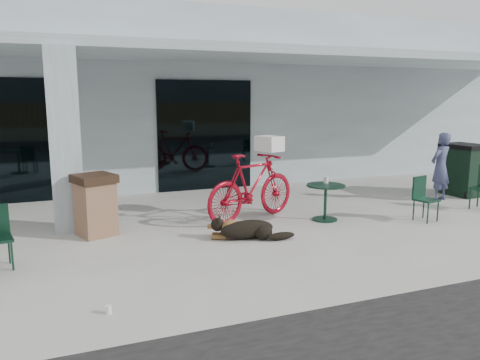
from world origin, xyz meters
name	(u,v)px	position (x,y,z in m)	size (l,w,h in m)	color
ground	(188,261)	(0.00, 0.00, 0.00)	(80.00, 80.00, 0.00)	beige
building	(113,98)	(0.00, 8.50, 2.25)	(22.00, 7.00, 4.50)	silver
storefront_glass_right	(205,136)	(1.80, 4.98, 1.35)	(2.40, 0.06, 2.70)	black
column	(65,141)	(-1.50, 2.30, 1.56)	(0.50, 0.50, 3.12)	silver
overhang	(138,50)	(0.00, 3.60, 3.21)	(22.00, 2.80, 0.18)	silver
bicycle	(252,186)	(1.73, 1.81, 0.64)	(0.60, 2.12, 1.27)	#A10D1F
laundry_basket	(269,144)	(2.15, 1.97, 1.41)	(0.48, 0.36, 0.29)	white
dog	(247,228)	(1.19, 0.70, 0.18)	(1.06, 0.35, 0.35)	black
cup_near_dog	(108,310)	(-1.21, -1.26, 0.04)	(0.07, 0.07, 0.09)	white
cafe_table_far	(325,202)	(3.00, 1.26, 0.34)	(0.72, 0.72, 0.68)	#123525
cafe_chair_far_a	(426,199)	(4.73, 0.54, 0.41)	(0.37, 0.41, 0.83)	#123525
person	(440,167)	(6.29, 1.83, 0.76)	(0.56, 0.36, 1.52)	#3E4369
cup_on_table	(326,180)	(3.10, 1.42, 0.74)	(0.09, 0.09, 0.12)	white
trash_receptacle	(95,205)	(-1.09, 1.80, 0.52)	(0.61, 0.61, 1.04)	brown
wheeled_bin	(463,169)	(7.27, 2.11, 0.60)	(0.75, 0.95, 1.21)	black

